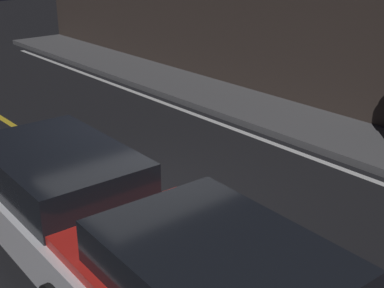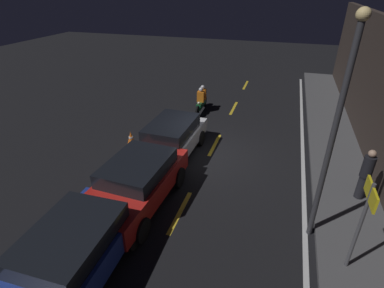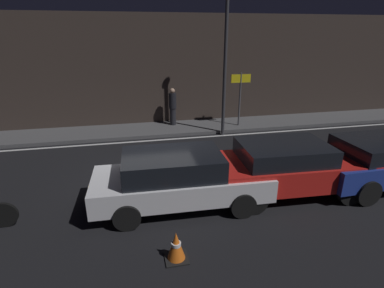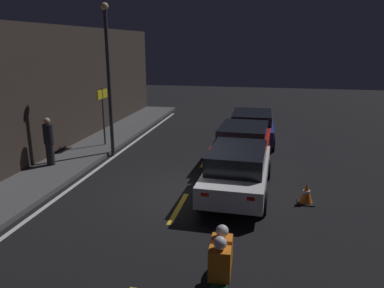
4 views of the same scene
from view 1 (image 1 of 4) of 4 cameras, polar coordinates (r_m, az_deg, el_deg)
ground_plane at (r=8.58m, az=-5.47°, el=-6.52°), size 56.00×56.00×0.00m
raised_curb at (r=11.74m, az=14.21°, el=1.26°), size 28.00×1.98×0.15m
building_front at (r=12.11m, az=18.57°, el=13.38°), size 28.00×0.30×5.03m
lane_dash_b at (r=13.14m, az=-19.49°, el=2.50°), size 2.00×0.14×0.01m
lane_dash_c at (r=9.33m, az=-9.03°, el=-4.24°), size 2.00×0.14×0.01m
lane_solid_kerb at (r=10.83m, az=10.30°, el=-0.56°), size 25.20×0.14×0.01m
sedan_white at (r=7.24m, az=-13.22°, el=-5.87°), size 4.45×1.97×1.43m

